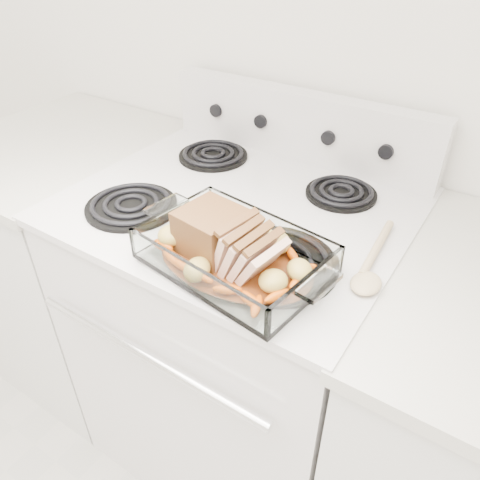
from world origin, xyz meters
The scene contains 7 objects.
electric_range centered at (0.00, 1.66, 0.48)m, with size 0.78×0.70×1.12m.
counter_left centered at (-0.67, 1.66, 0.47)m, with size 0.58×0.68×0.93m.
counter_right centered at (0.67, 1.66, 0.47)m, with size 0.58×0.68×0.93m.
baking_dish centered at (0.13, 1.44, 0.96)m, with size 0.34×0.22×0.07m.
pork_roast centered at (0.10, 1.44, 1.00)m, with size 0.21×0.11×0.09m.
roast_vegetables centered at (0.13, 1.47, 0.97)m, with size 0.33×0.18×0.04m.
wooden_spoon centered at (0.35, 1.58, 0.94)m, with size 0.06×0.25×0.02m.
Camera 1 is at (0.52, 0.87, 1.50)m, focal length 35.00 mm.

